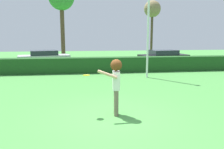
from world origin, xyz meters
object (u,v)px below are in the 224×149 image
frisbee (86,75)px  maple_tree (152,10)px  parked_car_black (163,56)px  person (116,79)px  lamppost (148,16)px  parked_car_silver (44,57)px

frisbee → maple_tree: 18.01m
parked_car_black → person: bearing=-116.3°
lamppost → parked_car_silver: bearing=136.4°
lamppost → parked_car_black: size_ratio=1.50×
lamppost → maple_tree: bearing=71.6°
lamppost → maple_tree: size_ratio=1.10×
frisbee → maple_tree: maple_tree is taller
parked_car_silver → parked_car_black: 10.26m
parked_car_silver → maple_tree: 11.74m
person → parked_car_silver: person is taller
lamppost → parked_car_silver: 10.19m
frisbee → parked_car_silver: bearing=104.5°
person → parked_car_black: size_ratio=0.41×
frisbee → parked_car_silver: (-3.31, 12.83, -0.60)m
person → lamppost: (2.84, 6.29, 2.45)m
person → maple_tree: maple_tree is taller
parked_car_black → maple_tree: maple_tree is taller
person → maple_tree: (6.19, 16.31, 3.83)m
lamppost → parked_car_black: bearing=61.6°
person → parked_car_black: 13.54m
frisbee → parked_car_black: (6.91, 11.94, -0.60)m
parked_car_silver → parked_car_black: size_ratio=1.02×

